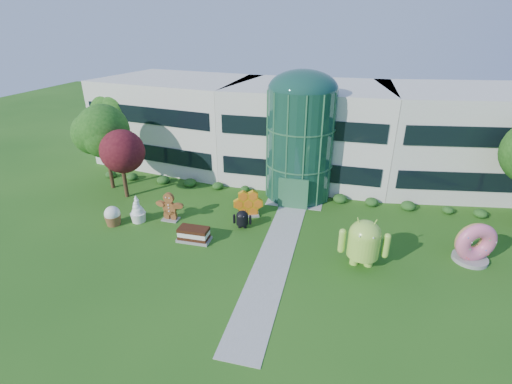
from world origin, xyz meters
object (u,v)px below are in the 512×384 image
(android_green, at_px, (364,240))
(gingerbread, at_px, (170,206))
(donut, at_px, (474,242))
(android_black, at_px, (242,218))

(android_green, height_order, gingerbread, android_green)
(donut, bearing_deg, android_black, 159.06)
(donut, distance_m, gingerbread, 22.61)
(android_black, bearing_deg, android_green, -24.26)
(android_black, distance_m, gingerbread, 6.15)
(android_black, xyz_separation_m, donut, (16.47, -0.41, 0.61))
(donut, bearing_deg, gingerbread, 159.99)
(android_green, bearing_deg, android_black, 161.29)
(gingerbread, bearing_deg, android_black, 3.93)
(android_green, distance_m, gingerbread, 15.55)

